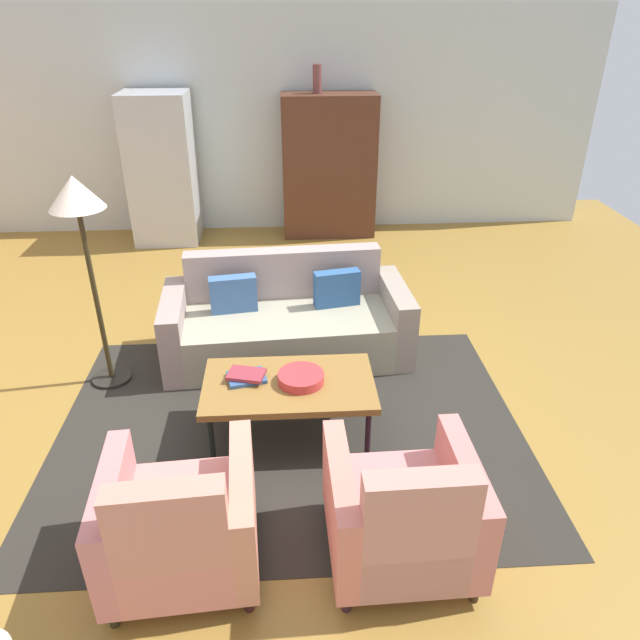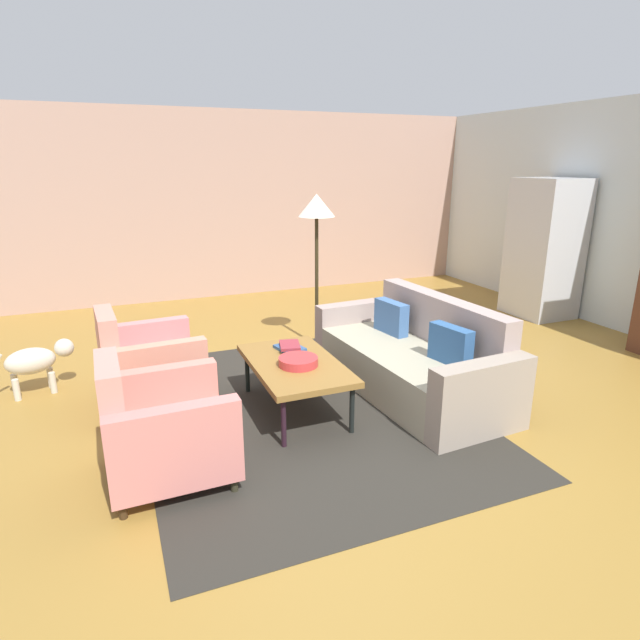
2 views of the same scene
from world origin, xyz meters
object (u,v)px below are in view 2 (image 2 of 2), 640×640
(coffee_table, at_px, (295,366))
(armchair_right, at_px, (159,432))
(refrigerator, at_px, (544,248))
(dog, at_px, (36,361))
(couch, at_px, (415,360))
(floor_lamp, at_px, (317,220))
(armchair_left, at_px, (144,368))
(fruit_bowl, at_px, (298,361))
(book_stack, at_px, (290,347))

(coffee_table, xyz_separation_m, armchair_right, (0.60, -1.17, -0.07))
(armchair_right, height_order, refrigerator, refrigerator)
(dog, bearing_deg, couch, -31.99)
(coffee_table, bearing_deg, floor_lamp, 151.92)
(dog, bearing_deg, armchair_right, -75.19)
(couch, xyz_separation_m, coffee_table, (0.01, -1.19, 0.12))
(armchair_right, relative_size, refrigerator, 0.48)
(couch, height_order, armchair_right, armchair_right)
(couch, xyz_separation_m, refrigerator, (-1.52, 2.94, 0.64))
(armchair_right, relative_size, dog, 1.25)
(coffee_table, height_order, refrigerator, refrigerator)
(couch, bearing_deg, armchair_left, 72.20)
(armchair_right, height_order, dog, armchair_right)
(couch, distance_m, dog, 3.48)
(refrigerator, relative_size, dog, 2.63)
(fruit_bowl, xyz_separation_m, book_stack, (-0.38, 0.06, -0.01))
(book_stack, relative_size, dog, 0.42)
(dog, bearing_deg, floor_lamp, -6.38)
(couch, distance_m, fruit_bowl, 1.21)
(floor_lamp, relative_size, dog, 2.45)
(armchair_right, height_order, floor_lamp, floor_lamp)
(coffee_table, height_order, armchair_left, armchair_left)
(armchair_right, bearing_deg, book_stack, 125.02)
(couch, xyz_separation_m, armchair_right, (0.61, -2.35, 0.06))
(fruit_bowl, bearing_deg, book_stack, 171.44)
(couch, bearing_deg, book_stack, 71.84)
(couch, bearing_deg, dog, 65.56)
(coffee_table, xyz_separation_m, dog, (-1.24, -2.07, -0.10))
(fruit_bowl, distance_m, floor_lamp, 2.00)
(couch, xyz_separation_m, book_stack, (-0.29, -1.13, 0.19))
(book_stack, height_order, floor_lamp, floor_lamp)
(armchair_left, bearing_deg, book_stack, 72.40)
(floor_lamp, bearing_deg, fruit_bowl, -26.76)
(fruit_bowl, bearing_deg, refrigerator, 111.30)
(couch, xyz_separation_m, fruit_bowl, (0.09, -1.19, 0.19))
(book_stack, xyz_separation_m, dog, (-0.94, -2.12, -0.16))
(refrigerator, distance_m, dog, 6.23)
(refrigerator, height_order, dog, refrigerator)
(armchair_left, distance_m, floor_lamp, 2.41)
(floor_lamp, bearing_deg, armchair_left, -65.67)
(fruit_bowl, relative_size, book_stack, 1.09)
(coffee_table, distance_m, refrigerator, 4.43)
(refrigerator, bearing_deg, armchair_left, -80.06)
(armchair_right, height_order, fruit_bowl, armchair_right)
(couch, relative_size, dog, 3.06)
(armchair_left, height_order, refrigerator, refrigerator)
(armchair_left, relative_size, book_stack, 2.95)
(couch, height_order, book_stack, couch)
(refrigerator, bearing_deg, dog, -87.34)
(fruit_bowl, height_order, floor_lamp, floor_lamp)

